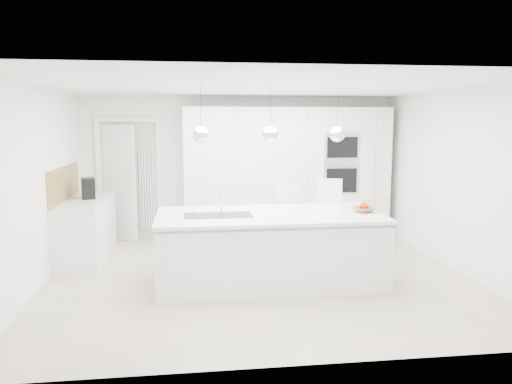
{
  "coord_description": "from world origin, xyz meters",
  "views": [
    {
      "loc": [
        -0.88,
        -6.4,
        2.05
      ],
      "look_at": [
        0.0,
        0.3,
        1.1
      ],
      "focal_mm": 35.0,
      "sensor_mm": 36.0,
      "label": 1
    }
  ],
  "objects": [
    {
      "name": "apple_b",
      "position": [
        1.33,
        -0.35,
        0.97
      ],
      "size": [
        0.09,
        0.09,
        0.09
      ],
      "primitive_type": "sphere",
      "color": "#C20B06",
      "rests_on": "fruit_bowl"
    },
    {
      "name": "doorway_frame",
      "position": [
        -1.95,
        2.47,
        1.02
      ],
      "size": [
        1.11,
        0.08,
        2.13
      ],
      "primitive_type": null,
      "color": "white",
      "rests_on": "floor"
    },
    {
      "name": "radiator",
      "position": [
        -1.63,
        2.46,
        0.85
      ],
      "size": [
        0.32,
        0.04,
        1.4
      ],
      "primitive_type": null,
      "color": "white",
      "rests_on": "floor"
    },
    {
      "name": "island_sink",
      "position": [
        -0.55,
        -0.3,
        0.82
      ],
      "size": [
        0.84,
        0.44,
        0.18
      ],
      "primitive_type": null,
      "color": "#3F3F42",
      "rests_on": "island_worktop"
    },
    {
      "name": "pendant_mid",
      "position": [
        0.1,
        -0.3,
        1.9
      ],
      "size": [
        0.2,
        0.2,
        0.2
      ],
      "primitive_type": "sphere",
      "color": "white",
      "rests_on": "ceiling"
    },
    {
      "name": "apple_a",
      "position": [
        1.34,
        -0.27,
        0.97
      ],
      "size": [
        0.09,
        0.09,
        0.09
      ],
      "primitive_type": "sphere",
      "color": "#C20B06",
      "rests_on": "fruit_bowl"
    },
    {
      "name": "island_tap",
      "position": [
        -0.5,
        -0.1,
        1.05
      ],
      "size": [
        0.02,
        0.02,
        0.3
      ],
      "primitive_type": "cylinder",
      "color": "white",
      "rests_on": "island_worktop"
    },
    {
      "name": "island_worktop",
      "position": [
        0.1,
        -0.25,
        0.88
      ],
      "size": [
        2.84,
        1.4,
        0.04
      ],
      "primitive_type": "cube",
      "color": "white",
      "rests_on": "island_base"
    },
    {
      "name": "banana_bunch",
      "position": [
        1.34,
        -0.31,
        1.01
      ],
      "size": [
        0.23,
        0.17,
        0.21
      ],
      "primitive_type": "torus",
      "rotation": [
        1.22,
        0.0,
        0.35
      ],
      "color": "gold",
      "rests_on": "fruit_bowl"
    },
    {
      "name": "wall_back",
      "position": [
        0.0,
        2.5,
        1.25
      ],
      "size": [
        5.5,
        0.0,
        5.5
      ],
      "primitive_type": "plane",
      "rotation": [
        1.57,
        0.0,
        0.0
      ],
      "color": "white",
      "rests_on": "ground"
    },
    {
      "name": "left_base_cabinets",
      "position": [
        -2.45,
        1.2,
        0.43
      ],
      "size": [
        0.6,
        1.8,
        0.86
      ],
      "primitive_type": "cube",
      "color": "white",
      "rests_on": "floor"
    },
    {
      "name": "espresso_machine",
      "position": [
        -2.43,
        1.35,
        1.06
      ],
      "size": [
        0.25,
        0.33,
        0.32
      ],
      "primitive_type": "cube",
      "rotation": [
        0.0,
        0.0,
        0.24
      ],
      "color": "black",
      "rests_on": "left_worktop"
    },
    {
      "name": "oven_stack",
      "position": [
        1.7,
        1.89,
        1.35
      ],
      "size": [
        0.62,
        0.04,
        1.05
      ],
      "primitive_type": null,
      "color": "#A5A5A8",
      "rests_on": "tall_cabinets"
    },
    {
      "name": "left_worktop",
      "position": [
        -2.45,
        1.2,
        0.88
      ],
      "size": [
        0.62,
        1.82,
        0.04
      ],
      "primitive_type": "cube",
      "color": "white",
      "rests_on": "left_base_cabinets"
    },
    {
      "name": "bar_stool_left",
      "position": [
        0.51,
        0.57,
        0.57
      ],
      "size": [
        0.5,
        0.6,
        1.13
      ],
      "primitive_type": null,
      "rotation": [
        0.0,
        0.0,
        0.27
      ],
      "color": "white",
      "rests_on": "floor"
    },
    {
      "name": "apple_c",
      "position": [
        1.3,
        -0.3,
        0.97
      ],
      "size": [
        0.07,
        0.07,
        0.07
      ],
      "primitive_type": "sphere",
      "color": "#C20B06",
      "rests_on": "fruit_bowl"
    },
    {
      "name": "oak_backsplash",
      "position": [
        -2.74,
        1.2,
        1.15
      ],
      "size": [
        0.02,
        1.8,
        0.5
      ],
      "primitive_type": "cube",
      "color": "olive",
      "rests_on": "wall_left"
    },
    {
      "name": "wall_left",
      "position": [
        -2.75,
        0.0,
        1.25
      ],
      "size": [
        0.0,
        5.0,
        5.0
      ],
      "primitive_type": "plane",
      "rotation": [
        1.57,
        0.0,
        1.57
      ],
      "color": "white",
      "rests_on": "ground"
    },
    {
      "name": "fruit_bowl",
      "position": [
        1.32,
        -0.32,
        0.93
      ],
      "size": [
        0.33,
        0.33,
        0.07
      ],
      "primitive_type": "imported",
      "rotation": [
        0.0,
        0.0,
        0.21
      ],
      "color": "olive",
      "rests_on": "island_worktop"
    },
    {
      "name": "ceiling",
      "position": [
        0.0,
        0.0,
        2.5
      ],
      "size": [
        5.5,
        5.5,
        0.0
      ],
      "primitive_type": "plane",
      "rotation": [
        3.14,
        0.0,
        0.0
      ],
      "color": "white",
      "rests_on": "wall_back"
    },
    {
      "name": "island_base",
      "position": [
        0.1,
        -0.3,
        0.43
      ],
      "size": [
        2.8,
        1.2,
        0.86
      ],
      "primitive_type": "cube",
      "color": "white",
      "rests_on": "floor"
    },
    {
      "name": "hallway_door",
      "position": [
        -2.2,
        2.42,
        1.0
      ],
      "size": [
        0.76,
        0.38,
        2.0
      ],
      "primitive_type": "cube",
      "rotation": [
        0.0,
        0.0,
        -0.44
      ],
      "color": "white",
      "rests_on": "floor"
    },
    {
      "name": "bar_stool_right",
      "position": [
        1.19,
        0.68,
        0.6
      ],
      "size": [
        0.57,
        0.66,
        1.2
      ],
      "primitive_type": null,
      "rotation": [
        0.0,
        0.0,
        -0.38
      ],
      "color": "white",
      "rests_on": "floor"
    },
    {
      "name": "pendant_left",
      "position": [
        -0.75,
        -0.3,
        1.9
      ],
      "size": [
        0.2,
        0.2,
        0.2
      ],
      "primitive_type": "sphere",
      "color": "white",
      "rests_on": "ceiling"
    },
    {
      "name": "tall_cabinets",
      "position": [
        0.8,
        2.2,
        1.15
      ],
      "size": [
        3.6,
        0.6,
        2.3
      ],
      "primitive_type": "cube",
      "color": "white",
      "rests_on": "floor"
    },
    {
      "name": "floor",
      "position": [
        0.0,
        0.0,
        0.0
      ],
      "size": [
        5.5,
        5.5,
        0.0
      ],
      "primitive_type": "plane",
      "color": "#B9AA93",
      "rests_on": "ground"
    },
    {
      "name": "pendant_right",
      "position": [
        0.95,
        -0.3,
        1.9
      ],
      "size": [
        0.2,
        0.2,
        0.2
      ],
      "primitive_type": "sphere",
      "color": "white",
      "rests_on": "ceiling"
    }
  ]
}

